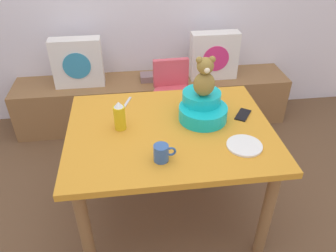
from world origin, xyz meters
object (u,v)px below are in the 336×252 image
(pillow_floral_left, at_px, (78,63))
(teddy_bear, at_px, (205,78))
(infant_seat_teal, at_px, (202,108))
(dinner_plate_near, at_px, (244,146))
(pillow_floral_right, at_px, (214,56))
(cell_phone, at_px, (243,115))
(dining_table, at_px, (170,142))
(highchair, at_px, (173,95))
(coffee_mug, at_px, (162,153))
(book_stack, at_px, (151,77))
(ketchup_bottle, at_px, (120,116))

(pillow_floral_left, xyz_separation_m, teddy_bear, (0.88, -1.11, 0.34))
(infant_seat_teal, xyz_separation_m, dinner_plate_near, (0.17, -0.32, -0.07))
(pillow_floral_right, bearing_deg, cell_phone, -94.81)
(pillow_floral_left, bearing_deg, dining_table, -61.01)
(highchair, bearing_deg, dining_table, -99.75)
(infant_seat_teal, height_order, dinner_plate_near, infant_seat_teal)
(pillow_floral_right, height_order, dinner_plate_near, pillow_floral_right)
(cell_phone, bearing_deg, pillow_floral_left, -9.90)
(coffee_mug, bearing_deg, dining_table, 73.68)
(book_stack, bearing_deg, infant_seat_teal, -78.46)
(book_stack, height_order, cell_phone, cell_phone)
(highchair, distance_m, ketchup_bottle, 0.92)
(infant_seat_teal, distance_m, cell_phone, 0.27)
(dinner_plate_near, xyz_separation_m, cell_phone, (0.09, 0.31, -0.00))
(book_stack, relative_size, dinner_plate_near, 1.00)
(teddy_bear, xyz_separation_m, dinner_plate_near, (0.17, -0.32, -0.27))
(highchair, height_order, ketchup_bottle, ketchup_bottle)
(dinner_plate_near, height_order, cell_phone, dinner_plate_near)
(infant_seat_teal, bearing_deg, cell_phone, -2.04)
(pillow_floral_left, height_order, ketchup_bottle, ketchup_bottle)
(ketchup_bottle, relative_size, coffee_mug, 1.54)
(pillow_floral_right, bearing_deg, infant_seat_teal, -107.98)
(ketchup_bottle, bearing_deg, infant_seat_teal, 6.17)
(pillow_floral_right, xyz_separation_m, dinner_plate_near, (-0.19, -1.43, 0.07))
(book_stack, distance_m, infant_seat_teal, 1.20)
(dining_table, distance_m, dinner_plate_near, 0.46)
(infant_seat_teal, distance_m, teddy_bear, 0.21)
(pillow_floral_right, bearing_deg, dinner_plate_near, -97.47)
(dinner_plate_near, distance_m, cell_phone, 0.33)
(ketchup_bottle, xyz_separation_m, dinner_plate_near, (0.68, -0.27, -0.08))
(book_stack, height_order, teddy_bear, teddy_bear)
(teddy_bear, distance_m, dinner_plate_near, 0.46)
(infant_seat_teal, height_order, teddy_bear, teddy_bear)
(highchair, xyz_separation_m, coffee_mug, (-0.22, -1.08, 0.27))
(infant_seat_teal, bearing_deg, dining_table, -156.02)
(pillow_floral_left, relative_size, book_stack, 2.20)
(pillow_floral_right, distance_m, dinner_plate_near, 1.45)
(book_stack, distance_m, highchair, 0.46)
(cell_phone, bearing_deg, pillow_floral_right, -60.48)
(highchair, height_order, coffee_mug, coffee_mug)
(highchair, height_order, cell_phone, highchair)
(cell_phone, bearing_deg, coffee_mug, 67.59)
(book_stack, xyz_separation_m, dining_table, (0.02, -1.23, 0.15))
(infant_seat_teal, bearing_deg, pillow_floral_left, 128.52)
(pillow_floral_right, bearing_deg, dining_table, -115.52)
(pillow_floral_right, relative_size, coffee_mug, 3.67)
(ketchup_bottle, bearing_deg, highchair, 60.10)
(highchair, height_order, infant_seat_teal, infant_seat_teal)
(dining_table, bearing_deg, cell_phone, 10.16)
(pillow_floral_right, height_order, book_stack, pillow_floral_right)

